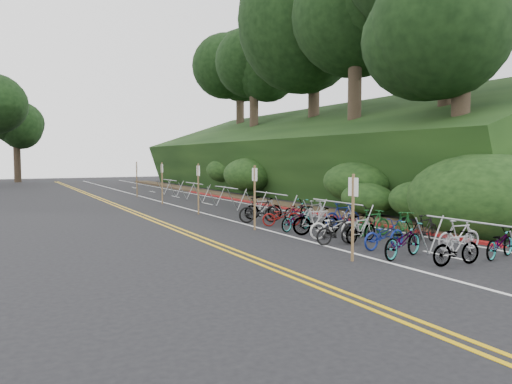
{
  "coord_description": "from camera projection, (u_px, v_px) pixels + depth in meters",
  "views": [
    {
      "loc": [
        -8.24,
        -11.98,
        2.81
      ],
      "look_at": [
        1.81,
        7.19,
        1.3
      ],
      "focal_mm": 35.0,
      "sensor_mm": 36.0,
      "label": 1
    }
  ],
  "objects": [
    {
      "name": "embankment",
      "position": [
        315.0,
        161.0,
        37.24
      ],
      "size": [
        14.3,
        48.14,
        9.11
      ],
      "color": "black",
      "rests_on": "ground"
    },
    {
      "name": "bike_racks_rest",
      "position": [
        226.0,
        193.0,
        27.41
      ],
      "size": [
        1.14,
        23.0,
        1.17
      ],
      "color": "#96989C",
      "rests_on": "ground"
    },
    {
      "name": "bike_rack_front",
      "position": [
        472.0,
        232.0,
        13.07
      ],
      "size": [
        1.13,
        3.11,
        1.14
      ],
      "color": "#96989C",
      "rests_on": "ground"
    },
    {
      "name": "bike_valet",
      "position": [
        345.0,
        222.0,
        17.99
      ],
      "size": [
        3.48,
        12.4,
        1.1
      ],
      "color": "slate",
      "rests_on": "ground"
    },
    {
      "name": "road_markings",
      "position": [
        206.0,
        216.0,
        23.81
      ],
      "size": [
        7.47,
        80.0,
        0.01
      ],
      "color": "gold",
      "rests_on": "ground"
    },
    {
      "name": "signpost_near",
      "position": [
        353.0,
        211.0,
        13.42
      ],
      "size": [
        0.08,
        0.4,
        2.37
      ],
      "color": "brown",
      "rests_on": "ground"
    },
    {
      "name": "red_curb",
      "position": [
        278.0,
        207.0,
        27.84
      ],
      "size": [
        0.25,
        28.0,
        0.1
      ],
      "primitive_type": "cube",
      "color": "maroon",
      "rests_on": "ground"
    },
    {
      "name": "signposts_rest",
      "position": [
        178.0,
        183.0,
        27.15
      ],
      "size": [
        0.08,
        18.4,
        2.5
      ],
      "color": "brown",
      "rests_on": "ground"
    },
    {
      "name": "tree_cluster",
      "position": [
        258.0,
        51.0,
        37.83
      ],
      "size": [
        31.85,
        53.54,
        17.31
      ],
      "color": "#2D2319",
      "rests_on": "ground"
    },
    {
      "name": "ground",
      "position": [
        315.0,
        253.0,
        14.6
      ],
      "size": [
        120.0,
        120.0,
        0.0
      ],
      "primitive_type": "plane",
      "color": "black",
      "rests_on": "ground"
    },
    {
      "name": "bike_front",
      "position": [
        337.0,
        231.0,
        16.04
      ],
      "size": [
        0.52,
        1.53,
        0.91
      ],
      "primitive_type": "imported",
      "rotation": [
        0.0,
        0.0,
        1.51
      ],
      "color": "black",
      "rests_on": "ground"
    }
  ]
}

